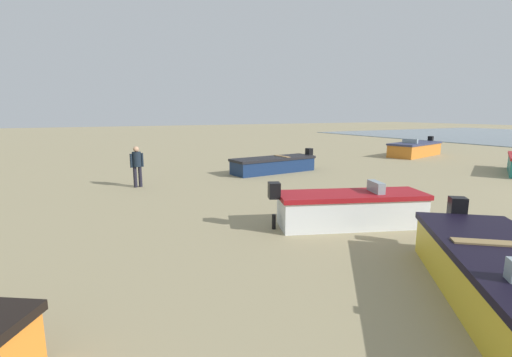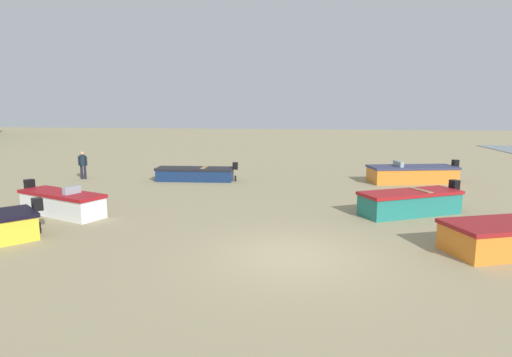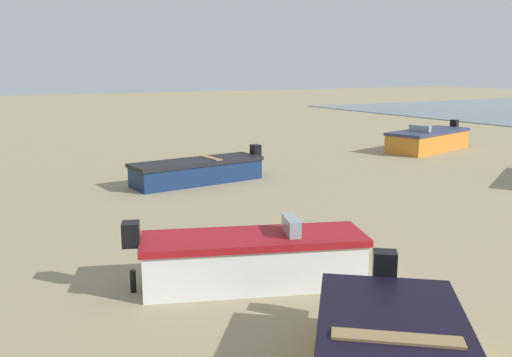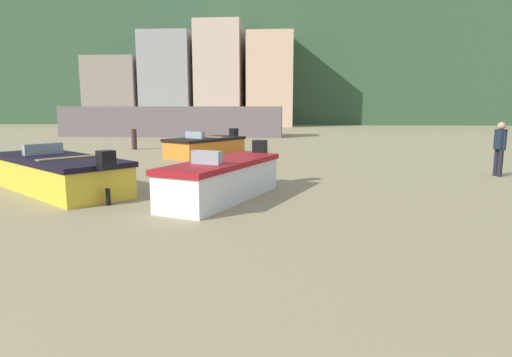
% 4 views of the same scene
% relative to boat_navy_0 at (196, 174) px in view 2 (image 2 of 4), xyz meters
% --- Properties ---
extents(ground_plane, '(160.00, 160.00, 0.00)m').
position_rel_boat_navy_0_xyz_m(ground_plane, '(-11.42, -6.41, -0.39)').
color(ground_plane, '#998C67').
extents(boat_navy_0, '(1.74, 4.69, 1.07)m').
position_rel_boat_navy_0_xyz_m(boat_navy_0, '(0.00, 0.00, 0.00)').
color(boat_navy_0, navy).
rests_on(boat_navy_0, ground).
extents(boat_white_2, '(2.44, 4.07, 1.20)m').
position_rel_boat_navy_0_xyz_m(boat_white_2, '(-8.33, 2.61, 0.07)').
color(boat_white_2, white).
rests_on(boat_white_2, ground).
extents(boat_teal_3, '(3.10, 4.13, 1.22)m').
position_rel_boat_navy_0_xyz_m(boat_teal_3, '(-6.02, -10.53, 0.07)').
color(boat_teal_3, '#21776F').
rests_on(boat_teal_3, ground).
extents(boat_orange_5, '(2.87, 5.08, 1.24)m').
position_rel_boat_navy_0_xyz_m(boat_orange_5, '(1.44, -12.04, 0.09)').
color(boat_orange_5, orange).
rests_on(boat_orange_5, ground).
extents(beach_walker_foreground, '(0.39, 0.54, 1.62)m').
position_rel_boat_navy_0_xyz_m(beach_walker_foreground, '(-0.59, 6.61, 0.57)').
color(beach_walker_foreground, black).
rests_on(beach_walker_foreground, ground).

